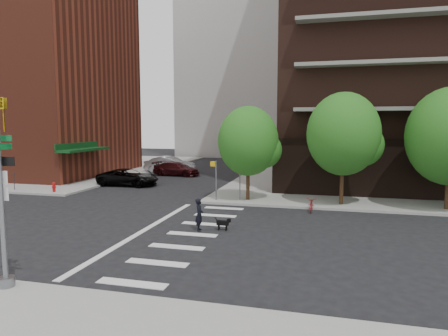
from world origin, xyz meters
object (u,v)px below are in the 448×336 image
object	(u,v)px
fire_hydrant	(54,186)
dog_walker	(199,215)
parked_car_black	(128,177)
parked_car_silver	(170,165)
parked_car_maroon	(176,169)
traffic_signal	(3,206)
scooter	(312,204)

from	to	relation	value
fire_hydrant	dog_walker	distance (m)	15.35
parked_car_black	dog_walker	distance (m)	15.76
parked_car_black	parked_car_silver	xyz separation A→B (m)	(0.05, 9.14, 0.16)
parked_car_maroon	dog_walker	bearing A→B (deg)	-151.12
fire_hydrant	parked_car_maroon	bearing A→B (deg)	67.51
parked_car_maroon	parked_car_black	bearing A→B (deg)	172.22
parked_car_silver	parked_car_black	bearing A→B (deg)	179.69
traffic_signal	fire_hydrant	xyz separation A→B (m)	(-10.03, 15.29, -2.15)
parked_car_maroon	scooter	world-z (taller)	parked_car_maroon
parked_car_silver	dog_walker	world-z (taller)	parked_car_silver
parked_car_silver	dog_walker	size ratio (longest dim) A/B	3.33
traffic_signal	parked_car_black	bearing A→B (deg)	108.05
parked_car_maroon	scooter	bearing A→B (deg)	-129.57
traffic_signal	dog_walker	world-z (taller)	traffic_signal
scooter	parked_car_maroon	bearing A→B (deg)	135.00
parked_car_black	dog_walker	world-z (taller)	dog_walker
scooter	dog_walker	bearing A→B (deg)	-132.36
fire_hydrant	parked_car_maroon	size ratio (longest dim) A/B	0.15
parked_car_maroon	parked_car_silver	size ratio (longest dim) A/B	0.90
traffic_signal	scooter	world-z (taller)	traffic_signal
parked_car_silver	traffic_signal	bearing A→B (deg)	-167.45
fire_hydrant	dog_walker	bearing A→B (deg)	-27.45
dog_walker	scooter	bearing A→B (deg)	-55.23
fire_hydrant	traffic_signal	bearing A→B (deg)	-56.74
traffic_signal	dog_walker	distance (m)	9.17
parked_car_black	traffic_signal	bearing A→B (deg)	-162.56
fire_hydrant	scooter	bearing A→B (deg)	-3.97
traffic_signal	parked_car_black	distance (m)	21.39
traffic_signal	parked_car_black	xyz separation A→B (m)	(-6.60, 20.25, -1.99)
parked_car_black	dog_walker	size ratio (longest dim) A/B	3.21
fire_hydrant	parked_car_silver	world-z (taller)	parked_car_silver
traffic_signal	dog_walker	xyz separation A→B (m)	(3.59, 8.22, -1.91)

